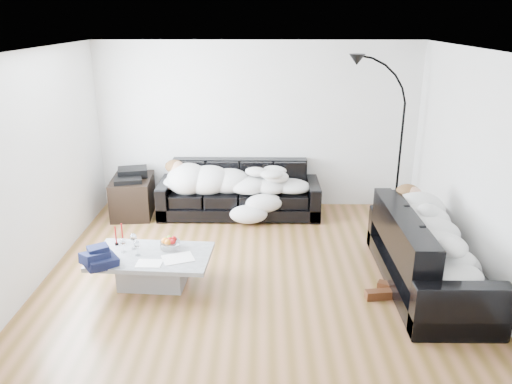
{
  "coord_description": "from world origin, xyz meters",
  "views": [
    {
      "loc": [
        0.07,
        -5.45,
        2.95
      ],
      "look_at": [
        0.0,
        0.3,
        0.9
      ],
      "focal_mm": 35.0,
      "sensor_mm": 36.0,
      "label": 1
    }
  ],
  "objects_px": {
    "sleeper_right": "(432,234)",
    "fruit_bowl": "(170,243)",
    "candle_left": "(116,236)",
    "sofa_right": "(430,251)",
    "wine_glass_b": "(123,245)",
    "wine_glass_c": "(137,248)",
    "coffee_table": "(153,270)",
    "candle_right": "(122,233)",
    "av_cabinet": "(133,196)",
    "sleeper_back": "(239,177)",
    "sofa_back": "(239,190)",
    "stereo": "(131,174)",
    "floor_lamp": "(400,148)",
    "shoes": "(384,291)",
    "wine_glass_a": "(134,241)"
  },
  "relations": [
    {
      "from": "coffee_table",
      "to": "fruit_bowl",
      "type": "height_order",
      "value": "fruit_bowl"
    },
    {
      "from": "fruit_bowl",
      "to": "wine_glass_c",
      "type": "xyz_separation_m",
      "value": [
        -0.34,
        -0.19,
        0.02
      ]
    },
    {
      "from": "candle_right",
      "to": "wine_glass_a",
      "type": "bearing_deg",
      "value": -41.4
    },
    {
      "from": "sofa_right",
      "to": "wine_glass_a",
      "type": "xyz_separation_m",
      "value": [
        -3.37,
        0.12,
        0.04
      ]
    },
    {
      "from": "candle_left",
      "to": "stereo",
      "type": "distance_m",
      "value": 1.96
    },
    {
      "from": "sofa_back",
      "to": "sleeper_back",
      "type": "bearing_deg",
      "value": -90.0
    },
    {
      "from": "wine_glass_b",
      "to": "wine_glass_c",
      "type": "bearing_deg",
      "value": -23.52
    },
    {
      "from": "sofa_right",
      "to": "sleeper_right",
      "type": "bearing_deg",
      "value": -180.0
    },
    {
      "from": "sofa_right",
      "to": "coffee_table",
      "type": "xyz_separation_m",
      "value": [
        -3.14,
        -0.02,
        -0.25
      ]
    },
    {
      "from": "sleeper_right",
      "to": "candle_right",
      "type": "height_order",
      "value": "sleeper_right"
    },
    {
      "from": "candle_left",
      "to": "floor_lamp",
      "type": "height_order",
      "value": "floor_lamp"
    },
    {
      "from": "sofa_back",
      "to": "sleeper_back",
      "type": "distance_m",
      "value": 0.23
    },
    {
      "from": "sofa_back",
      "to": "candle_left",
      "type": "height_order",
      "value": "sofa_back"
    },
    {
      "from": "sofa_right",
      "to": "coffee_table",
      "type": "relative_size",
      "value": 1.63
    },
    {
      "from": "candle_right",
      "to": "av_cabinet",
      "type": "xyz_separation_m",
      "value": [
        -0.35,
        1.88,
        -0.22
      ]
    },
    {
      "from": "sleeper_back",
      "to": "av_cabinet",
      "type": "xyz_separation_m",
      "value": [
        -1.65,
        0.04,
        -0.33
      ]
    },
    {
      "from": "av_cabinet",
      "to": "floor_lamp",
      "type": "bearing_deg",
      "value": -4.57
    },
    {
      "from": "sofa_back",
      "to": "shoes",
      "type": "height_order",
      "value": "sofa_back"
    },
    {
      "from": "sleeper_back",
      "to": "candle_left",
      "type": "xyz_separation_m",
      "value": [
        -1.36,
        -1.9,
        -0.12
      ]
    },
    {
      "from": "fruit_bowl",
      "to": "coffee_table",
      "type": "bearing_deg",
      "value": -138.61
    },
    {
      "from": "sofa_right",
      "to": "sleeper_back",
      "type": "height_order",
      "value": "sofa_right"
    },
    {
      "from": "sofa_right",
      "to": "fruit_bowl",
      "type": "xyz_separation_m",
      "value": [
        -2.95,
        0.14,
        0.02
      ]
    },
    {
      "from": "shoes",
      "to": "floor_lamp",
      "type": "relative_size",
      "value": 0.23
    },
    {
      "from": "sleeper_right",
      "to": "stereo",
      "type": "distance_m",
      "value": 4.45
    },
    {
      "from": "wine_glass_b",
      "to": "wine_glass_c",
      "type": "distance_m",
      "value": 0.2
    },
    {
      "from": "coffee_table",
      "to": "shoes",
      "type": "height_order",
      "value": "coffee_table"
    },
    {
      "from": "sofa_back",
      "to": "wine_glass_c",
      "type": "relative_size",
      "value": 13.81
    },
    {
      "from": "sofa_right",
      "to": "wine_glass_c",
      "type": "height_order",
      "value": "sofa_right"
    },
    {
      "from": "wine_glass_c",
      "to": "coffee_table",
      "type": "bearing_deg",
      "value": 9.36
    },
    {
      "from": "stereo",
      "to": "floor_lamp",
      "type": "distance_m",
      "value": 4.09
    },
    {
      "from": "fruit_bowl",
      "to": "shoes",
      "type": "distance_m",
      "value": 2.49
    },
    {
      "from": "sofa_right",
      "to": "shoes",
      "type": "xyz_separation_m",
      "value": [
        -0.53,
        -0.22,
        -0.38
      ]
    },
    {
      "from": "sleeper_right",
      "to": "sleeper_back",
      "type": "bearing_deg",
      "value": 46.67
    },
    {
      "from": "fruit_bowl",
      "to": "candle_left",
      "type": "distance_m",
      "value": 0.66
    },
    {
      "from": "wine_glass_a",
      "to": "candle_right",
      "type": "distance_m",
      "value": 0.23
    },
    {
      "from": "wine_glass_c",
      "to": "floor_lamp",
      "type": "relative_size",
      "value": 0.08
    },
    {
      "from": "sofa_back",
      "to": "av_cabinet",
      "type": "distance_m",
      "value": 1.65
    },
    {
      "from": "wine_glass_a",
      "to": "candle_right",
      "type": "relative_size",
      "value": 0.75
    },
    {
      "from": "wine_glass_b",
      "to": "candle_left",
      "type": "distance_m",
      "value": 0.23
    },
    {
      "from": "sofa_back",
      "to": "candle_left",
      "type": "relative_size",
      "value": 10.5
    },
    {
      "from": "sleeper_back",
      "to": "stereo",
      "type": "bearing_deg",
      "value": 178.78
    },
    {
      "from": "coffee_table",
      "to": "stereo",
      "type": "distance_m",
      "value": 2.35
    },
    {
      "from": "sofa_right",
      "to": "fruit_bowl",
      "type": "relative_size",
      "value": 9.39
    },
    {
      "from": "sofa_right",
      "to": "wine_glass_b",
      "type": "relative_size",
      "value": 12.81
    },
    {
      "from": "sofa_right",
      "to": "wine_glass_b",
      "type": "distance_m",
      "value": 3.47
    },
    {
      "from": "sleeper_back",
      "to": "av_cabinet",
      "type": "distance_m",
      "value": 1.68
    },
    {
      "from": "sleeper_right",
      "to": "fruit_bowl",
      "type": "height_order",
      "value": "sleeper_right"
    },
    {
      "from": "stereo",
      "to": "av_cabinet",
      "type": "bearing_deg",
      "value": 0.0
    },
    {
      "from": "sofa_right",
      "to": "fruit_bowl",
      "type": "bearing_deg",
      "value": 87.25
    },
    {
      "from": "wine_glass_a",
      "to": "sofa_back",
      "type": "bearing_deg",
      "value": 61.12
    }
  ]
}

